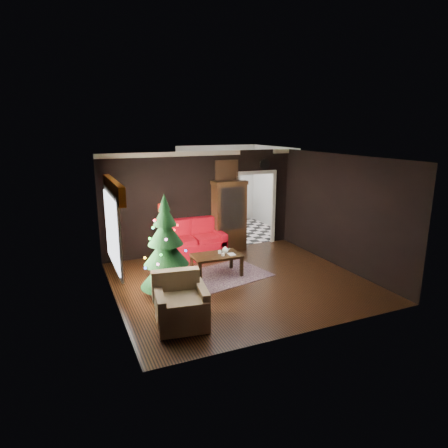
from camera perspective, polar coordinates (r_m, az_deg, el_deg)
name	(u,v)px	position (r m, az deg, el deg)	size (l,w,h in m)	color
floor	(240,282)	(9.00, 2.30, -8.40)	(5.50, 5.50, 0.00)	black
ceiling	(241,158)	(8.35, 2.49, 9.66)	(5.50, 5.50, 0.00)	white
wall_back	(201,202)	(10.82, -3.38, 3.17)	(5.50, 5.50, 0.00)	black
wall_front	(307,256)	(6.50, 12.05, -4.54)	(5.50, 5.50, 0.00)	black
wall_left	(112,236)	(7.81, -16.10, -1.64)	(5.50, 5.50, 0.00)	black
wall_right	(341,212)	(10.05, 16.67, 1.75)	(5.50, 5.50, 0.00)	black
doorway	(255,210)	(11.57, 4.58, 2.10)	(1.10, 0.10, 2.10)	beige
left_window	(112,230)	(7.99, -16.04, -0.91)	(0.05, 1.60, 1.40)	white
valance	(113,189)	(7.84, -15.86, 4.95)	(0.12, 2.10, 0.35)	#8B410A
kitchen_floor	(234,232)	(13.12, 1.43, -1.14)	(3.00, 3.00, 0.00)	white
kitchen_window	(217,176)	(14.10, -1.03, 6.97)	(0.70, 0.06, 0.70)	white
rug	(225,275)	(9.36, 0.11, -7.46)	(1.98, 1.44, 0.01)	#452F3D
loveseat	(193,239)	(10.49, -4.51, -2.26)	(1.70, 0.90, 1.00)	#870600
curio_cabinet	(229,217)	(10.98, 0.75, 0.96)	(0.90, 0.45, 1.90)	black
floor_lamp	(163,231)	(10.13, -8.85, -1.04)	(0.24, 0.24, 1.42)	black
christmas_tree	(166,248)	(8.01, -8.48, -3.45)	(1.09, 1.09, 2.09)	black
armchair	(181,301)	(7.02, -6.26, -11.13)	(0.91, 0.91, 0.93)	#C7B48D
coffee_table	(216,265)	(9.26, -1.11, -5.99)	(1.12, 0.67, 0.51)	black
teapot	(225,250)	(9.26, 0.19, -3.82)	(0.16, 0.16, 0.15)	silver
cup_a	(223,254)	(9.10, -0.14, -4.47)	(0.07, 0.07, 0.06)	white
cup_b	(220,252)	(9.26, -0.64, -4.12)	(0.08, 0.08, 0.07)	white
book	(229,251)	(9.12, 0.68, -3.94)	(0.15, 0.02, 0.21)	gray
wall_clock	(265,164)	(11.45, 5.95, 8.68)	(0.32, 0.32, 0.06)	white
painting	(226,171)	(10.93, 0.37, 7.81)	(0.62, 0.05, 0.52)	#B17A4A
kitchen_counter	(220,212)	(14.08, -0.61, 1.80)	(1.80, 0.60, 0.90)	white
kitchen_table	(229,224)	(12.64, 0.77, 0.03)	(0.70, 0.70, 0.75)	brown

